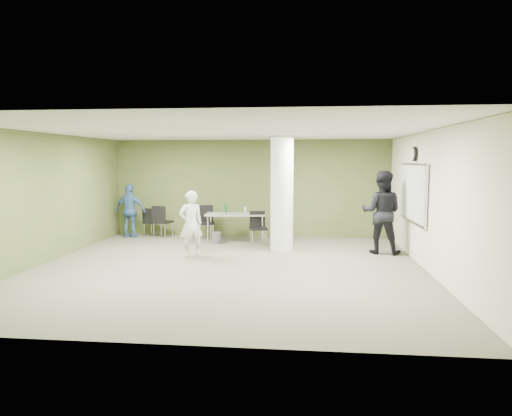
# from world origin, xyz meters

# --- Properties ---
(floor) EXTENTS (8.00, 8.00, 0.00)m
(floor) POSITION_xyz_m (0.00, 0.00, 0.00)
(floor) COLOR #504E3F
(floor) RESTS_ON ground
(ceiling) EXTENTS (8.00, 8.00, 0.00)m
(ceiling) POSITION_xyz_m (0.00, 0.00, 2.80)
(ceiling) COLOR white
(ceiling) RESTS_ON wall_back
(wall_back) EXTENTS (8.00, 2.80, 0.02)m
(wall_back) POSITION_xyz_m (0.00, 4.00, 1.40)
(wall_back) COLOR #495929
(wall_back) RESTS_ON floor
(wall_left) EXTENTS (0.02, 8.00, 2.80)m
(wall_left) POSITION_xyz_m (-4.00, 0.00, 1.40)
(wall_left) COLOR #495929
(wall_left) RESTS_ON floor
(wall_right_cream) EXTENTS (0.02, 8.00, 2.80)m
(wall_right_cream) POSITION_xyz_m (4.00, 0.00, 1.40)
(wall_right_cream) COLOR beige
(wall_right_cream) RESTS_ON floor
(column) EXTENTS (0.56, 0.56, 2.80)m
(column) POSITION_xyz_m (1.00, 2.00, 1.40)
(column) COLOR silver
(column) RESTS_ON floor
(whiteboard) EXTENTS (0.05, 2.30, 1.30)m
(whiteboard) POSITION_xyz_m (3.92, 1.20, 1.50)
(whiteboard) COLOR silver
(whiteboard) RESTS_ON wall_right_cream
(wall_clock) EXTENTS (0.06, 0.32, 0.32)m
(wall_clock) POSITION_xyz_m (3.92, 1.20, 2.35)
(wall_clock) COLOR black
(wall_clock) RESTS_ON wall_right_cream
(folding_table) EXTENTS (1.66, 0.81, 1.02)m
(folding_table) POSITION_xyz_m (-0.30, 3.02, 0.72)
(folding_table) COLOR gray
(folding_table) RESTS_ON floor
(wastebasket) EXTENTS (0.26, 0.26, 0.30)m
(wastebasket) POSITION_xyz_m (-0.76, 2.68, 0.15)
(wastebasket) COLOR #4C4C4C
(wastebasket) RESTS_ON floor
(chair_back_left) EXTENTS (0.53, 0.53, 0.84)m
(chair_back_left) POSITION_xyz_m (-2.87, 3.58, 0.49)
(chair_back_left) COLOR black
(chair_back_left) RESTS_ON floor
(chair_back_right) EXTENTS (0.57, 0.57, 0.93)m
(chair_back_right) POSITION_xyz_m (-2.50, 3.38, 0.54)
(chair_back_right) COLOR black
(chair_back_right) RESTS_ON floor
(chair_table_left) EXTENTS (0.58, 0.58, 0.95)m
(chair_table_left) POSITION_xyz_m (-1.21, 3.36, 0.55)
(chair_table_left) COLOR black
(chair_table_left) RESTS_ON floor
(chair_table_right) EXTENTS (0.52, 0.52, 0.87)m
(chair_table_right) POSITION_xyz_m (0.34, 2.70, 0.51)
(chair_table_right) COLOR black
(chair_table_right) RESTS_ON floor
(woman_white) EXTENTS (0.66, 0.60, 1.52)m
(woman_white) POSITION_xyz_m (-1.03, 0.98, 0.76)
(woman_white) COLOR silver
(woman_white) RESTS_ON floor
(man_black) EXTENTS (1.11, 0.96, 1.97)m
(man_black) POSITION_xyz_m (3.38, 1.83, 0.98)
(man_black) COLOR black
(man_black) RESTS_ON floor
(man_blue) EXTENTS (0.93, 0.45, 1.54)m
(man_blue) POSITION_xyz_m (-3.40, 3.38, 0.77)
(man_blue) COLOR #3A5F91
(man_blue) RESTS_ON floor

